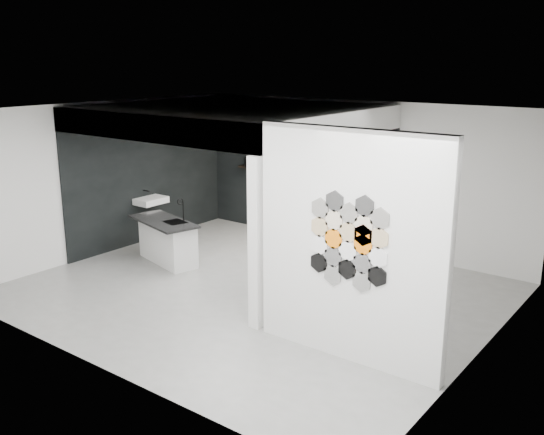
{
  "coord_description": "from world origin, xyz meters",
  "views": [
    {
      "loc": [
        5.58,
        -6.94,
        3.56
      ],
      "look_at": [
        0.1,
        0.3,
        1.15
      ],
      "focal_mm": 40.0,
      "sensor_mm": 36.0,
      "label": 1
    }
  ],
  "objects_px": {
    "glass_bowl": "(357,178)",
    "kitchen_island": "(167,240)",
    "partition_panel": "(350,248)",
    "stockpot": "(250,162)",
    "kettle": "(352,176)",
    "wall_basin": "(151,201)",
    "glass_vase": "(357,178)",
    "bottle_dark": "(294,169)",
    "utensil_cup": "(266,166)"
  },
  "relations": [
    {
      "from": "wall_basin",
      "to": "bottle_dark",
      "type": "xyz_separation_m",
      "value": [
        1.96,
        2.07,
        0.54
      ]
    },
    {
      "from": "bottle_dark",
      "to": "utensil_cup",
      "type": "bearing_deg",
      "value": 180.0
    },
    {
      "from": "kitchen_island",
      "to": "kettle",
      "type": "height_order",
      "value": "kettle"
    },
    {
      "from": "glass_bowl",
      "to": "bottle_dark",
      "type": "xyz_separation_m",
      "value": [
        -1.43,
        0.0,
        0.02
      ]
    },
    {
      "from": "stockpot",
      "to": "bottle_dark",
      "type": "bearing_deg",
      "value": 0.0
    },
    {
      "from": "wall_basin",
      "to": "stockpot",
      "type": "xyz_separation_m",
      "value": [
        0.81,
        2.07,
        0.56
      ]
    },
    {
      "from": "bottle_dark",
      "to": "kettle",
      "type": "bearing_deg",
      "value": 0.0
    },
    {
      "from": "wall_basin",
      "to": "kitchen_island",
      "type": "relative_size",
      "value": 0.38
    },
    {
      "from": "glass_bowl",
      "to": "stockpot",
      "type": "bearing_deg",
      "value": 180.0
    },
    {
      "from": "partition_panel",
      "to": "glass_bowl",
      "type": "distance_m",
      "value": 4.39
    },
    {
      "from": "kettle",
      "to": "utensil_cup",
      "type": "height_order",
      "value": "kettle"
    },
    {
      "from": "stockpot",
      "to": "bottle_dark",
      "type": "relative_size",
      "value": 1.66
    },
    {
      "from": "kitchen_island",
      "to": "bottle_dark",
      "type": "distance_m",
      "value": 3.0
    },
    {
      "from": "utensil_cup",
      "to": "partition_panel",
      "type": "bearing_deg",
      "value": -42.4
    },
    {
      "from": "glass_vase",
      "to": "bottle_dark",
      "type": "distance_m",
      "value": 1.43
    },
    {
      "from": "kitchen_island",
      "to": "kettle",
      "type": "relative_size",
      "value": 8.23
    },
    {
      "from": "partition_panel",
      "to": "glass_vase",
      "type": "distance_m",
      "value": 4.39
    },
    {
      "from": "wall_basin",
      "to": "bottle_dark",
      "type": "height_order",
      "value": "bottle_dark"
    },
    {
      "from": "partition_panel",
      "to": "stockpot",
      "type": "xyz_separation_m",
      "value": [
        -4.65,
        3.87,
        0.01
      ]
    },
    {
      "from": "glass_bowl",
      "to": "kitchen_island",
      "type": "bearing_deg",
      "value": -130.03
    },
    {
      "from": "glass_vase",
      "to": "glass_bowl",
      "type": "bearing_deg",
      "value": 0.0
    },
    {
      "from": "stockpot",
      "to": "glass_bowl",
      "type": "relative_size",
      "value": 1.57
    },
    {
      "from": "glass_bowl",
      "to": "utensil_cup",
      "type": "distance_m",
      "value": 2.16
    },
    {
      "from": "kitchen_island",
      "to": "glass_vase",
      "type": "height_order",
      "value": "glass_vase"
    },
    {
      "from": "stockpot",
      "to": "kettle",
      "type": "height_order",
      "value": "stockpot"
    },
    {
      "from": "partition_panel",
      "to": "wall_basin",
      "type": "bearing_deg",
      "value": 161.77
    },
    {
      "from": "glass_bowl",
      "to": "glass_vase",
      "type": "relative_size",
      "value": 1.12
    },
    {
      "from": "partition_panel",
      "to": "kettle",
      "type": "relative_size",
      "value": 14.43
    },
    {
      "from": "kitchen_island",
      "to": "utensil_cup",
      "type": "distance_m",
      "value": 2.88
    },
    {
      "from": "partition_panel",
      "to": "bottle_dark",
      "type": "height_order",
      "value": "partition_panel"
    },
    {
      "from": "wall_basin",
      "to": "glass_vase",
      "type": "distance_m",
      "value": 4.01
    },
    {
      "from": "stockpot",
      "to": "glass_vase",
      "type": "xyz_separation_m",
      "value": [
        2.58,
        0.0,
        -0.03
      ]
    },
    {
      "from": "utensil_cup",
      "to": "stockpot",
      "type": "bearing_deg",
      "value": 180.0
    },
    {
      "from": "wall_basin",
      "to": "stockpot",
      "type": "distance_m",
      "value": 2.29
    },
    {
      "from": "glass_bowl",
      "to": "glass_vase",
      "type": "height_order",
      "value": "glass_vase"
    },
    {
      "from": "stockpot",
      "to": "kettle",
      "type": "xyz_separation_m",
      "value": [
        2.47,
        0.0,
        -0.01
      ]
    },
    {
      "from": "stockpot",
      "to": "glass_vase",
      "type": "height_order",
      "value": "stockpot"
    },
    {
      "from": "partition_panel",
      "to": "glass_vase",
      "type": "relative_size",
      "value": 21.36
    },
    {
      "from": "kettle",
      "to": "stockpot",
      "type": "bearing_deg",
      "value": -173.83
    },
    {
      "from": "partition_panel",
      "to": "bottle_dark",
      "type": "xyz_separation_m",
      "value": [
        -3.51,
        3.87,
        -0.01
      ]
    },
    {
      "from": "kitchen_island",
      "to": "kettle",
      "type": "distance_m",
      "value": 3.61
    },
    {
      "from": "utensil_cup",
      "to": "wall_basin",
      "type": "bearing_deg",
      "value": -120.84
    },
    {
      "from": "kitchen_island",
      "to": "bottle_dark",
      "type": "relative_size",
      "value": 11.55
    },
    {
      "from": "glass_vase",
      "to": "bottle_dark",
      "type": "height_order",
      "value": "bottle_dark"
    },
    {
      "from": "wall_basin",
      "to": "utensil_cup",
      "type": "height_order",
      "value": "utensil_cup"
    },
    {
      "from": "bottle_dark",
      "to": "partition_panel",
      "type": "bearing_deg",
      "value": -47.78
    },
    {
      "from": "partition_panel",
      "to": "kitchen_island",
      "type": "bearing_deg",
      "value": 165.13
    },
    {
      "from": "stockpot",
      "to": "kettle",
      "type": "bearing_deg",
      "value": 0.0
    },
    {
      "from": "kitchen_island",
      "to": "glass_bowl",
      "type": "distance_m",
      "value": 3.67
    },
    {
      "from": "glass_vase",
      "to": "wall_basin",
      "type": "bearing_deg",
      "value": -148.65
    }
  ]
}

